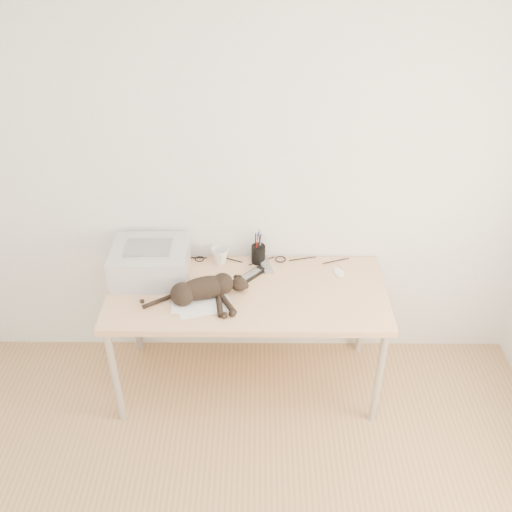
{
  "coord_description": "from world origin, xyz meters",
  "views": [
    {
      "loc": [
        0.07,
        -1.2,
        2.75
      ],
      "look_at": [
        0.05,
        1.34,
        1.02
      ],
      "focal_mm": 40.0,
      "sensor_mm": 36.0,
      "label": 1
    }
  ],
  "objects_px": {
    "cat": "(201,290)",
    "mouse": "(339,271)",
    "desk": "(248,299)",
    "mug": "(220,256)",
    "printer": "(150,262)",
    "pen_cup": "(258,254)"
  },
  "relations": [
    {
      "from": "cat",
      "to": "desk",
      "type": "bearing_deg",
      "value": 12.74
    },
    {
      "from": "mouse",
      "to": "pen_cup",
      "type": "bearing_deg",
      "value": 150.26
    },
    {
      "from": "pen_cup",
      "to": "cat",
      "type": "bearing_deg",
      "value": -131.06
    },
    {
      "from": "printer",
      "to": "cat",
      "type": "bearing_deg",
      "value": -34.49
    },
    {
      "from": "mug",
      "to": "mouse",
      "type": "relative_size",
      "value": 1.04
    },
    {
      "from": "mug",
      "to": "desk",
      "type": "bearing_deg",
      "value": -48.65
    },
    {
      "from": "printer",
      "to": "cat",
      "type": "relative_size",
      "value": 0.74
    },
    {
      "from": "pen_cup",
      "to": "printer",
      "type": "bearing_deg",
      "value": -166.96
    },
    {
      "from": "cat",
      "to": "mouse",
      "type": "relative_size",
      "value": 5.74
    },
    {
      "from": "mug",
      "to": "mouse",
      "type": "xyz_separation_m",
      "value": [
        0.71,
        -0.11,
        -0.03
      ]
    },
    {
      "from": "printer",
      "to": "mug",
      "type": "height_order",
      "value": "printer"
    },
    {
      "from": "desk",
      "to": "mouse",
      "type": "relative_size",
      "value": 15.32
    },
    {
      "from": "printer",
      "to": "mug",
      "type": "distance_m",
      "value": 0.43
    },
    {
      "from": "cat",
      "to": "mug",
      "type": "bearing_deg",
      "value": 57.26
    },
    {
      "from": "pen_cup",
      "to": "mouse",
      "type": "relative_size",
      "value": 2.07
    },
    {
      "from": "printer",
      "to": "pen_cup",
      "type": "bearing_deg",
      "value": 13.04
    },
    {
      "from": "desk",
      "to": "mug",
      "type": "height_order",
      "value": "mug"
    },
    {
      "from": "cat",
      "to": "mouse",
      "type": "distance_m",
      "value": 0.84
    },
    {
      "from": "printer",
      "to": "cat",
      "type": "height_order",
      "value": "printer"
    },
    {
      "from": "desk",
      "to": "mug",
      "type": "bearing_deg",
      "value": 131.35
    },
    {
      "from": "desk",
      "to": "pen_cup",
      "type": "bearing_deg",
      "value": 72.79
    },
    {
      "from": "printer",
      "to": "cat",
      "type": "xyz_separation_m",
      "value": [
        0.32,
        -0.22,
        -0.04
      ]
    }
  ]
}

